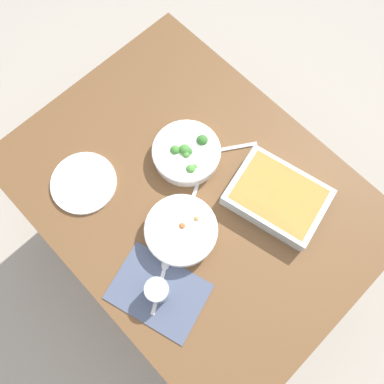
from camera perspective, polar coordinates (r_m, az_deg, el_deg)
ground_plane at (r=2.03m, az=0.00°, el=-6.75°), size 6.00×6.00×0.00m
dining_table at (r=1.40m, az=0.00°, el=-1.19°), size 1.20×0.90×0.74m
placemat at (r=1.25m, az=-4.81°, el=-14.05°), size 0.33×0.27×0.00m
stew_bowl at (r=1.25m, az=-1.57°, el=-5.57°), size 0.23×0.23×0.06m
broccoli_bowl at (r=1.34m, az=-0.79°, el=5.65°), size 0.23×0.23×0.07m
baking_dish at (r=1.30m, az=12.15°, el=-0.67°), size 0.34×0.28×0.06m
drink_cup at (r=1.22m, az=-4.95°, el=-13.91°), size 0.07×0.07×0.08m
side_plate at (r=1.37m, az=-15.26°, el=1.27°), size 0.22×0.22×0.01m
spoon_by_stew at (r=1.29m, az=-0.48°, el=-2.69°), size 0.10×0.16×0.01m
spoon_by_broccoli at (r=1.37m, az=4.74°, el=6.17°), size 0.11×0.16×0.01m
spoon_spare at (r=1.25m, az=-4.30°, el=-12.14°), size 0.11×0.16×0.01m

